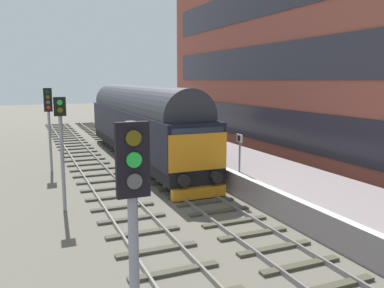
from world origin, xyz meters
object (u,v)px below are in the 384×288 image
(diesel_locomotive, at_px, (140,121))
(signal_post_far, at_px, (49,118))
(signal_post_mid, at_px, (61,141))
(waiting_passenger, at_px, (180,128))
(signal_post_near, at_px, (134,241))
(platform_number_sign, at_px, (240,147))

(diesel_locomotive, bearing_deg, signal_post_far, -168.14)
(signal_post_mid, bearing_deg, waiting_passenger, 45.46)
(signal_post_near, height_order, waiting_passenger, signal_post_near)
(diesel_locomotive, relative_size, signal_post_mid, 4.17)
(diesel_locomotive, distance_m, waiting_passenger, 2.61)
(signal_post_mid, relative_size, platform_number_sign, 2.63)
(signal_post_near, xyz_separation_m, platform_number_sign, (7.40, 10.11, -0.76))
(signal_post_near, bearing_deg, platform_number_sign, 53.81)
(signal_post_far, relative_size, platform_number_sign, 2.74)
(signal_post_far, height_order, waiting_passenger, signal_post_far)
(platform_number_sign, bearing_deg, diesel_locomotive, 102.36)
(signal_post_near, distance_m, waiting_passenger, 20.37)
(signal_post_far, bearing_deg, waiting_passenger, 5.45)
(signal_post_mid, height_order, signal_post_far, signal_post_far)
(signal_post_mid, xyz_separation_m, platform_number_sign, (7.40, -0.54, -0.61))
(diesel_locomotive, relative_size, platform_number_sign, 10.97)
(diesel_locomotive, height_order, signal_post_far, diesel_locomotive)
(signal_post_near, bearing_deg, diesel_locomotive, 74.15)
(diesel_locomotive, bearing_deg, signal_post_near, -105.85)
(waiting_passenger, bearing_deg, signal_post_far, 114.42)
(diesel_locomotive, height_order, signal_post_mid, diesel_locomotive)
(platform_number_sign, bearing_deg, waiting_passenger, 86.29)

